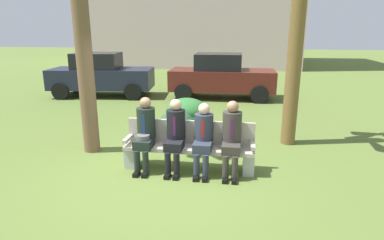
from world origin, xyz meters
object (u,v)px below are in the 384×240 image
at_px(shrub_mid_lawn, 187,111).
at_px(shrub_far_lawn, 199,130).
at_px(seated_man_centerright, 203,135).
at_px(shrub_near_bench, 176,122).
at_px(seated_man_centerleft, 175,132).
at_px(parked_car_near, 101,75).
at_px(seated_man_rightmost, 232,135).
at_px(seated_man_leftmost, 145,130).
at_px(parked_car_far, 221,76).
at_px(park_bench, 189,146).

bearing_deg(shrub_mid_lawn, shrub_far_lawn, -70.18).
bearing_deg(seated_man_centerright, shrub_mid_lawn, 105.02).
height_order(shrub_near_bench, shrub_mid_lawn, shrub_mid_lawn).
bearing_deg(shrub_near_bench, seated_man_centerleft, -78.96).
distance_m(shrub_far_lawn, parked_car_near, 6.67).
bearing_deg(seated_man_centerleft, seated_man_rightmost, 0.01).
height_order(seated_man_centerleft, seated_man_centerright, seated_man_centerleft).
relative_size(seated_man_leftmost, parked_car_far, 0.34).
height_order(seated_man_centerleft, seated_man_rightmost, seated_man_rightmost).
bearing_deg(parked_car_far, shrub_far_lawn, -91.73).
height_order(seated_man_leftmost, seated_man_centerright, seated_man_leftmost).
relative_size(seated_man_rightmost, parked_car_far, 0.34).
distance_m(seated_man_leftmost, parked_car_near, 7.42).
relative_size(seated_man_leftmost, shrub_mid_lawn, 1.16).
bearing_deg(seated_man_leftmost, park_bench, 9.24).
xyz_separation_m(shrub_mid_lawn, shrub_far_lawn, (0.54, -1.50, -0.06)).
distance_m(seated_man_leftmost, seated_man_centerleft, 0.57).
height_order(seated_man_centerleft, parked_car_far, parked_car_far).
relative_size(seated_man_rightmost, shrub_near_bench, 1.54).
bearing_deg(parked_car_near, park_bench, -54.36).
relative_size(seated_man_centerright, shrub_near_bench, 1.47).
relative_size(seated_man_leftmost, seated_man_centerright, 1.06).
xyz_separation_m(shrub_near_bench, parked_car_far, (0.84, 4.47, 0.57)).
distance_m(seated_man_leftmost, seated_man_rightmost, 1.59).
distance_m(seated_man_centerleft, seated_man_centerright, 0.52).
distance_m(seated_man_centerleft, shrub_near_bench, 2.35).
bearing_deg(shrub_mid_lawn, parked_car_far, 79.29).
bearing_deg(parked_car_near, seated_man_leftmost, -60.01).
xyz_separation_m(seated_man_centerleft, shrub_near_bench, (-0.44, 2.26, -0.47)).
relative_size(seated_man_centerright, seated_man_rightmost, 0.96).
relative_size(park_bench, parked_car_far, 0.61).
relative_size(seated_man_centerleft, parked_car_near, 0.33).
height_order(seated_man_leftmost, shrub_far_lawn, seated_man_leftmost).
distance_m(seated_man_leftmost, shrub_near_bench, 2.32).
xyz_separation_m(park_bench, parked_car_near, (-4.52, 6.30, 0.40)).
height_order(seated_man_leftmost, parked_car_near, parked_car_near).
xyz_separation_m(seated_man_centerright, shrub_far_lawn, (-0.28, 1.55, -0.42)).
distance_m(park_bench, parked_car_far, 6.62).
xyz_separation_m(seated_man_centerright, shrub_mid_lawn, (-0.82, 3.05, -0.35)).
relative_size(park_bench, seated_man_centerright, 1.88).
relative_size(seated_man_leftmost, seated_man_rightmost, 1.01).
bearing_deg(seated_man_centerleft, seated_man_leftmost, -179.57).
bearing_deg(seated_man_centerleft, park_bench, 27.94).
bearing_deg(shrub_far_lawn, park_bench, -89.99).
xyz_separation_m(seated_man_leftmost, shrub_mid_lawn, (0.26, 3.05, -0.38)).
bearing_deg(shrub_far_lawn, parked_car_far, 88.27).
height_order(shrub_mid_lawn, shrub_far_lawn, shrub_mid_lawn).
distance_m(seated_man_centerleft, shrub_mid_lawn, 3.08).
height_order(seated_man_centerright, shrub_near_bench, seated_man_centerright).
distance_m(seated_man_centerright, shrub_near_bench, 2.50).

